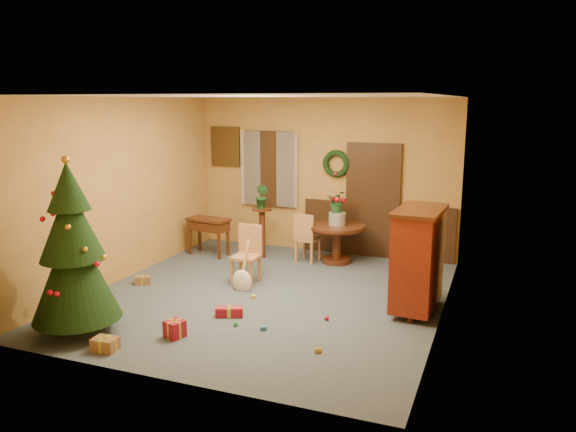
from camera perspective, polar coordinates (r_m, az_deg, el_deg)
The scene contains 21 objects.
room_envelope at distance 10.56m, azimuth 4.68°, elevation 2.19°, with size 5.50×5.50×5.50m.
dining_table at distance 10.01m, azimuth 4.99°, elevation -2.06°, with size 1.00×1.00×0.69m.
urn at distance 9.94m, azimuth 5.03°, elevation -0.28°, with size 0.30×0.30×0.22m, color slate.
centerpiece_plant at distance 9.88m, azimuth 5.06°, elevation 1.49°, with size 0.36×0.31×0.40m, color #1E4C23.
chair_near at distance 8.91m, azimuth -4.12°, elevation -3.66°, with size 0.40×0.40×0.92m.
chair_far at distance 10.00m, azimuth 1.87°, elevation -2.05°, with size 0.44×0.44×0.89m.
guitar at distance 8.54m, azimuth -4.71°, elevation -5.22°, with size 0.32×0.15×0.74m, color white, non-canonical shape.
plant_stand at distance 10.27m, azimuth -2.64°, elevation -1.13°, with size 0.36×0.36×0.92m.
stand_plant at distance 10.16m, azimuth -2.67°, elevation 2.02°, with size 0.25×0.20×0.45m, color #19471E.
christmas_tree at distance 7.29m, azimuth -21.02°, elevation -3.38°, with size 1.07×1.07×2.21m.
writing_desk at distance 10.55m, azimuth -8.06°, elevation -1.15°, with size 0.84×0.51×0.70m.
sideboard at distance 7.80m, azimuth 13.06°, elevation -4.07°, with size 0.66×1.15×1.44m.
gift_a at distance 6.99m, azimuth -18.08°, elevation -12.28°, with size 0.30×0.23×0.15m.
gift_b at distance 7.13m, azimuth -11.43°, elevation -11.17°, with size 0.27×0.27×0.21m.
gift_c at distance 9.20m, azimuth -14.52°, elevation -6.32°, with size 0.28×0.25×0.13m.
gift_d at distance 7.67m, azimuth -5.98°, elevation -9.66°, with size 0.39×0.27×0.13m.
toy_a at distance 7.22m, azimuth -2.53°, elevation -11.33°, with size 0.08×0.05×0.05m, color #2862B1.
toy_b at distance 7.37m, azimuth -5.33°, elevation -10.85°, with size 0.06×0.06×0.06m, color #268E27.
toy_c at distance 8.30m, azimuth -3.51°, elevation -8.21°, with size 0.08×0.05×0.05m, color gold.
toy_d at distance 7.53m, azimuth 3.95°, elevation -10.31°, with size 0.06×0.06×0.06m, color red.
toy_e at distance 6.64m, azimuth 3.08°, elevation -13.48°, with size 0.08×0.05×0.05m, color gold.
Camera 1 is at (3.15, -7.29, 2.84)m, focal length 35.00 mm.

